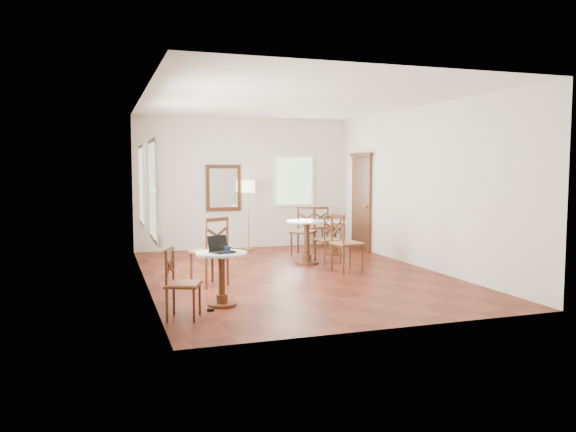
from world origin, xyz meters
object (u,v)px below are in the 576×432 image
object	(u,v)px
cafe_table_mid	(307,237)
chair_mid_b	(346,243)
cafe_table_back	(334,234)
chair_near_a	(210,252)
cafe_table_near	(222,273)
chair_near_b	(181,284)
floor_lamp	(248,191)
laptop	(220,248)
power_adapter	(210,310)
water_glass	(224,248)
navy_mug	(228,250)
chair_mid_a	(328,239)
mouse	(226,251)
chair_back_b	(304,231)
chair_back_a	(318,226)

from	to	relation	value
cafe_table_mid	chair_mid_b	size ratio (longest dim) A/B	0.81
cafe_table_back	chair_near_a	size ratio (longest dim) A/B	0.65
cafe_table_near	chair_near_b	bearing A→B (deg)	-141.93
cafe_table_mid	floor_lamp	xyz separation A→B (m)	(-0.60, 2.19, 0.81)
chair_mid_b	floor_lamp	xyz separation A→B (m)	(-0.95, 3.22, 0.81)
laptop	power_adapter	bearing A→B (deg)	-149.96
water_glass	navy_mug	bearing A→B (deg)	-78.86
cafe_table_near	floor_lamp	bearing A→B (deg)	71.59
cafe_table_back	navy_mug	distance (m)	4.97
cafe_table_back	chair_mid_a	size ratio (longest dim) A/B	0.74
cafe_table_near	navy_mug	size ratio (longest dim) A/B	6.24
mouse	water_glass	world-z (taller)	water_glass
laptop	water_glass	bearing A→B (deg)	1.19
cafe_table_near	chair_back_b	distance (m)	4.63
chair_back_a	chair_near_a	bearing A→B (deg)	49.61
cafe_table_near	water_glass	distance (m)	0.33
chair_mid_b	floor_lamp	distance (m)	3.46
chair_near_b	chair_mid_a	xyz separation A→B (m)	(3.25, 3.12, 0.04)
power_adapter	chair_back_a	bearing A→B (deg)	55.67
cafe_table_back	chair_near_b	world-z (taller)	chair_near_b
chair_near_a	chair_mid_b	distance (m)	2.53
chair_mid_a	chair_mid_b	xyz separation A→B (m)	(-0.05, -0.91, 0.05)
cafe_table_mid	mouse	world-z (taller)	cafe_table_mid
cafe_table_near	chair_mid_a	world-z (taller)	chair_mid_a
navy_mug	chair_mid_b	bearing A→B (deg)	35.96
laptop	cafe_table_mid	bearing A→B (deg)	27.03
chair_near_b	chair_mid_b	xyz separation A→B (m)	(3.20, 2.21, 0.08)
cafe_table_back	mouse	distance (m)	4.93
cafe_table_mid	mouse	size ratio (longest dim) A/B	9.28
chair_mid_a	water_glass	bearing A→B (deg)	36.84
cafe_table_back	cafe_table_near	bearing A→B (deg)	-131.05
mouse	navy_mug	xyz separation A→B (m)	(0.02, -0.06, 0.03)
chair_near_b	navy_mug	xyz separation A→B (m)	(0.67, 0.37, 0.34)
cafe_table_near	chair_mid_a	size ratio (longest dim) A/B	0.77
navy_mug	cafe_table_near	bearing A→B (deg)	123.63
laptop	chair_mid_a	bearing A→B (deg)	21.07
chair_mid_a	chair_back_b	bearing A→B (deg)	-94.56
chair_near_a	power_adapter	xyz separation A→B (m)	(-0.30, -1.59, -0.52)
chair_mid_a	power_adapter	size ratio (longest dim) A/B	10.87
cafe_table_mid	chair_back_b	world-z (taller)	chair_back_b
cafe_table_near	cafe_table_mid	distance (m)	3.57
navy_mug	chair_near_b	bearing A→B (deg)	-150.95
cafe_table_near	mouse	bearing A→B (deg)	-41.66
chair_mid_a	laptop	size ratio (longest dim) A/B	2.48
floor_lamp	water_glass	xyz separation A→B (m)	(-1.61, -4.92, -0.55)
cafe_table_mid	chair_mid_b	xyz separation A→B (m)	(0.35, -1.03, -0.00)
water_glass	chair_back_a	bearing A→B (deg)	56.06
chair_back_a	chair_back_b	size ratio (longest dim) A/B	0.92
floor_lamp	water_glass	size ratio (longest dim) A/B	15.00
chair_mid_b	water_glass	xyz separation A→B (m)	(-2.56, -1.70, 0.26)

